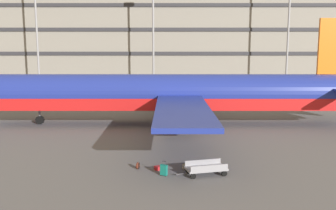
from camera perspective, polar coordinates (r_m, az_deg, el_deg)
The scene contains 11 objects.
ground_plane at distance 39.48m, azimuth -1.06°, elevation -3.09°, with size 600.00×600.00×0.00m, color #5B5B60.
terminal_structure at distance 84.33m, azimuth -0.35°, elevation 9.67°, with size 172.40×18.72×18.98m.
airliner at distance 39.34m, azimuth 1.17°, elevation 1.68°, with size 43.22×34.89×11.20m.
light_mast_left at distance 71.57m, azimuth -19.44°, elevation 12.90°, with size 1.80×0.50×24.37m.
light_mast_center_left at distance 67.48m, azimuth -2.01°, elevation 11.87°, with size 1.80×0.50×20.28m.
light_mast_center_right at distance 71.05m, azimuth 18.52°, elevation 13.90°, with size 1.80×0.50×26.58m.
suitcase_navy at distance 23.95m, azimuth -0.39°, elevation -9.99°, with size 0.50×0.40×0.95m.
suitcase_black at distance 25.20m, azimuth -1.11°, elevation -9.66°, with size 0.72×0.62×0.25m.
backpack_purple at distance 25.33m, azimuth -4.45°, elevation -9.34°, with size 0.32×0.41×0.53m.
backpack_small at distance 25.08m, azimuth 2.77°, elevation -9.52°, with size 0.38×0.38×0.52m.
baggage_cart at distance 24.26m, azimuth 6.15°, elevation -9.70°, with size 3.37×1.89×0.82m.
Camera 1 is at (0.92, -38.64, 8.06)m, focal length 39.46 mm.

